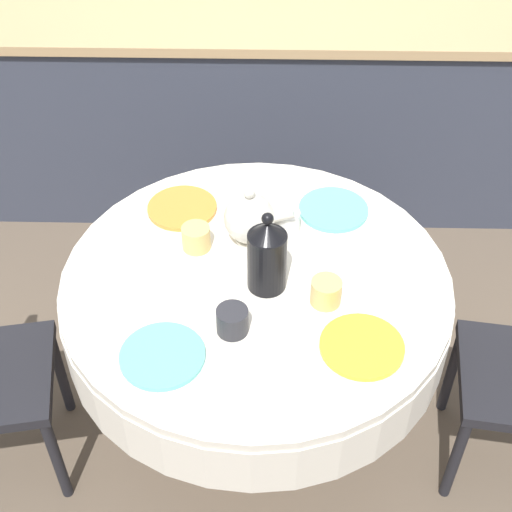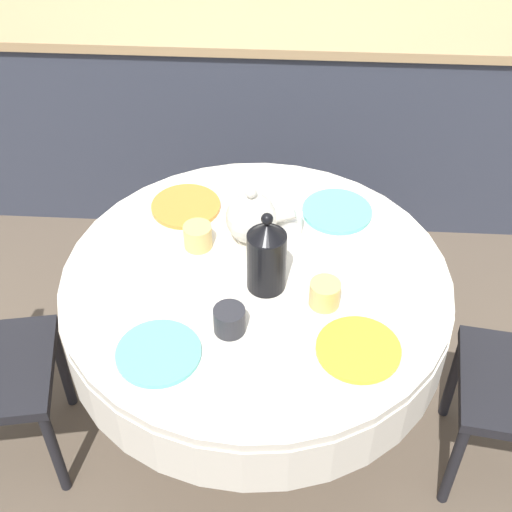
# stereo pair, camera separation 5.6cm
# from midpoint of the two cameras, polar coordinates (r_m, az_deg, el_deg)

# --- Properties ---
(ground_plane) EXTENTS (12.00, 12.00, 0.00)m
(ground_plane) POSITION_cam_midpoint_polar(r_m,az_deg,el_deg) (2.69, -0.61, -13.07)
(ground_plane) COLOR brown
(kitchen_counter) EXTENTS (3.24, 0.64, 0.92)m
(kitchen_counter) POSITION_cam_midpoint_polar(r_m,az_deg,el_deg) (3.43, 0.07, 11.66)
(kitchen_counter) COLOR #383D4C
(kitchen_counter) RESTS_ON ground_plane
(dining_table) EXTENTS (1.17, 1.17, 0.75)m
(dining_table) POSITION_cam_midpoint_polar(r_m,az_deg,el_deg) (2.21, -0.72, -3.99)
(dining_table) COLOR tan
(dining_table) RESTS_ON ground_plane
(plate_near_left) EXTENTS (0.23, 0.23, 0.01)m
(plate_near_left) POSITION_cam_midpoint_polar(r_m,az_deg,el_deg) (1.92, -8.33, -7.91)
(plate_near_left) COLOR #60BCB7
(plate_near_left) RESTS_ON dining_table
(cup_near_left) EXTENTS (0.09, 0.09, 0.08)m
(cup_near_left) POSITION_cam_midpoint_polar(r_m,az_deg,el_deg) (1.94, -2.73, -5.20)
(cup_near_left) COLOR #28282D
(cup_near_left) RESTS_ON dining_table
(plate_near_right) EXTENTS (0.23, 0.23, 0.01)m
(plate_near_right) POSITION_cam_midpoint_polar(r_m,az_deg,el_deg) (1.94, 7.65, -7.18)
(plate_near_right) COLOR yellow
(plate_near_right) RESTS_ON dining_table
(cup_near_right) EXTENTS (0.09, 0.09, 0.08)m
(cup_near_right) POSITION_cam_midpoint_polar(r_m,az_deg,el_deg) (2.02, 4.84, -2.89)
(cup_near_right) COLOR #DBB766
(cup_near_right) RESTS_ON dining_table
(plate_far_left) EXTENTS (0.23, 0.23, 0.01)m
(plate_far_left) POSITION_cam_midpoint_polar(r_m,az_deg,el_deg) (2.37, -6.60, 3.84)
(plate_far_left) COLOR orange
(plate_far_left) RESTS_ON dining_table
(cup_far_left) EXTENTS (0.09, 0.09, 0.08)m
(cup_far_left) POSITION_cam_midpoint_polar(r_m,az_deg,el_deg) (2.20, -5.54, 1.46)
(cup_far_left) COLOR #DBB766
(cup_far_left) RESTS_ON dining_table
(plate_far_right) EXTENTS (0.23, 0.23, 0.01)m
(plate_far_right) POSITION_cam_midpoint_polar(r_m,az_deg,el_deg) (2.36, 5.54, 3.72)
(plate_far_right) COLOR #60BCB7
(plate_far_right) RESTS_ON dining_table
(cup_far_right) EXTENTS (0.09, 0.09, 0.08)m
(cup_far_right) POSITION_cam_midpoint_polar(r_m,az_deg,el_deg) (2.25, 1.70, 2.73)
(cup_far_right) COLOR white
(cup_far_right) RESTS_ON dining_table
(coffee_carafe) EXTENTS (0.11, 0.11, 0.27)m
(coffee_carafe) POSITION_cam_midpoint_polar(r_m,az_deg,el_deg) (2.01, 0.10, 0.01)
(coffee_carafe) COLOR black
(coffee_carafe) RESTS_ON dining_table
(teapot) EXTENTS (0.22, 0.16, 0.21)m
(teapot) POSITION_cam_midpoint_polar(r_m,az_deg,el_deg) (2.18, -1.23, 3.03)
(teapot) COLOR silver
(teapot) RESTS_ON dining_table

